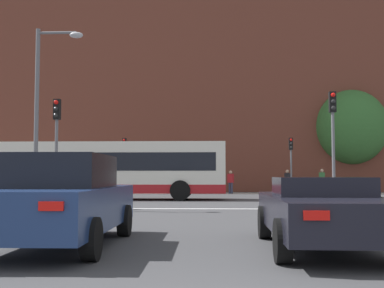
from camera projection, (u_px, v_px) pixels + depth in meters
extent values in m
cube|color=silver|center=(200.00, 209.00, 17.87)|extent=(8.38, 0.30, 0.01)
cube|color=#A09B91|center=(205.00, 193.00, 33.18)|extent=(69.31, 2.50, 0.01)
cube|color=brown|center=(250.00, 77.00, 41.87)|extent=(42.49, 11.42, 19.52)
cube|color=navy|center=(62.00, 208.00, 8.46)|extent=(1.86, 4.66, 0.71)
cube|color=black|center=(62.00, 171.00, 8.45)|extent=(1.58, 2.11, 0.58)
cylinder|color=black|center=(41.00, 220.00, 9.89)|extent=(0.23, 0.64, 0.64)
cylinder|color=black|center=(125.00, 221.00, 9.84)|extent=(0.23, 0.64, 0.64)
cylinder|color=black|center=(91.00, 239.00, 6.97)|extent=(0.23, 0.64, 0.64)
cube|color=red|center=(51.00, 206.00, 6.12)|extent=(0.32, 0.05, 0.12)
cube|color=black|center=(324.00, 213.00, 8.12)|extent=(1.87, 4.42, 0.57)
cube|color=black|center=(322.00, 187.00, 8.25)|extent=(1.57, 1.34, 0.32)
cylinder|color=black|center=(264.00, 222.00, 9.50)|extent=(0.23, 0.64, 0.64)
cylinder|color=black|center=(354.00, 223.00, 9.41)|extent=(0.23, 0.64, 0.64)
cylinder|color=black|center=(283.00, 241.00, 6.79)|extent=(0.23, 0.64, 0.64)
cube|color=red|center=(316.00, 215.00, 5.95)|extent=(0.32, 0.05, 0.12)
cube|color=silver|center=(112.00, 168.00, 24.87)|extent=(11.64, 2.54, 2.57)
cube|color=#AD191E|center=(112.00, 188.00, 24.80)|extent=(11.66, 2.56, 0.44)
cube|color=black|center=(112.00, 162.00, 24.89)|extent=(10.71, 2.57, 0.90)
cylinder|color=black|center=(34.00, 190.00, 23.73)|extent=(1.00, 0.28, 1.00)
cylinder|color=black|center=(51.00, 189.00, 26.16)|extent=(1.00, 0.28, 1.00)
cylinder|color=black|center=(180.00, 191.00, 23.43)|extent=(1.00, 0.28, 1.00)
cylinder|color=black|center=(183.00, 189.00, 25.87)|extent=(1.00, 0.28, 1.00)
cylinder|color=slate|center=(291.00, 172.00, 32.03)|extent=(0.12, 0.12, 2.95)
cube|color=black|center=(291.00, 144.00, 32.15)|extent=(0.26, 0.20, 0.80)
sphere|color=red|center=(291.00, 140.00, 32.04)|extent=(0.17, 0.17, 0.17)
sphere|color=black|center=(291.00, 144.00, 32.02)|extent=(0.17, 0.17, 0.17)
sphere|color=black|center=(291.00, 147.00, 32.01)|extent=(0.17, 0.17, 0.17)
cylinder|color=slate|center=(334.00, 160.00, 18.49)|extent=(0.12, 0.12, 3.69)
cube|color=black|center=(332.00, 102.00, 18.64)|extent=(0.26, 0.20, 0.80)
sphere|color=red|center=(333.00, 95.00, 18.53)|extent=(0.17, 0.17, 0.17)
sphere|color=black|center=(333.00, 101.00, 18.51)|extent=(0.17, 0.17, 0.17)
sphere|color=black|center=(333.00, 108.00, 18.49)|extent=(0.17, 0.17, 0.17)
cylinder|color=slate|center=(124.00, 172.00, 32.50)|extent=(0.12, 0.12, 2.97)
cube|color=black|center=(124.00, 144.00, 32.62)|extent=(0.26, 0.20, 0.80)
sphere|color=red|center=(124.00, 140.00, 32.51)|extent=(0.17, 0.17, 0.17)
sphere|color=black|center=(124.00, 144.00, 32.49)|extent=(0.17, 0.17, 0.17)
sphere|color=black|center=(124.00, 148.00, 32.47)|extent=(0.17, 0.17, 0.17)
cylinder|color=slate|center=(56.00, 163.00, 18.51)|extent=(0.12, 0.12, 3.40)
cube|color=black|center=(57.00, 109.00, 18.65)|extent=(0.26, 0.20, 0.80)
sphere|color=red|center=(56.00, 102.00, 18.54)|extent=(0.17, 0.17, 0.17)
sphere|color=black|center=(56.00, 109.00, 18.52)|extent=(0.17, 0.17, 0.17)
sphere|color=black|center=(56.00, 115.00, 18.50)|extent=(0.17, 0.17, 0.17)
cylinder|color=slate|center=(36.00, 118.00, 17.81)|extent=(0.16, 0.16, 6.73)
cylinder|color=slate|center=(57.00, 33.00, 17.99)|extent=(1.45, 0.10, 0.10)
ellipsoid|color=#B2B2B7|center=(76.00, 35.00, 17.96)|extent=(0.50, 0.36, 0.22)
cylinder|color=brown|center=(321.00, 187.00, 33.26)|extent=(0.13, 0.13, 0.81)
cylinder|color=brown|center=(323.00, 187.00, 33.21)|extent=(0.13, 0.13, 0.81)
cube|color=#336B38|center=(322.00, 177.00, 33.28)|extent=(0.44, 0.30, 0.64)
sphere|color=tan|center=(322.00, 171.00, 33.31)|extent=(0.24, 0.24, 0.24)
cylinder|color=#333851|center=(230.00, 188.00, 32.48)|extent=(0.13, 0.13, 0.75)
cylinder|color=#333851|center=(232.00, 188.00, 32.38)|extent=(0.13, 0.13, 0.75)
cube|color=#B21E23|center=(231.00, 178.00, 32.47)|extent=(0.46, 0.39, 0.59)
sphere|color=tan|center=(231.00, 172.00, 32.50)|extent=(0.22, 0.22, 0.22)
cylinder|color=#333851|center=(288.00, 188.00, 32.32)|extent=(0.13, 0.13, 0.77)
cylinder|color=#333851|center=(287.00, 188.00, 32.47)|extent=(0.13, 0.13, 0.77)
cube|color=#232328|center=(287.00, 178.00, 32.44)|extent=(0.37, 0.46, 0.61)
sphere|color=tan|center=(287.00, 171.00, 32.47)|extent=(0.23, 0.23, 0.23)
cylinder|color=#4C3823|center=(352.00, 175.00, 35.68)|extent=(0.36, 0.36, 2.56)
ellipsoid|color=#33662D|center=(351.00, 127.00, 35.91)|extent=(5.34, 5.34, 5.60)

